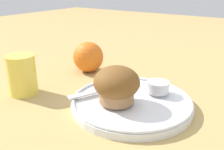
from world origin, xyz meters
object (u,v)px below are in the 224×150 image
(juice_glass, at_px, (22,75))
(muffin, at_px, (117,85))
(butter_knife, at_px, (104,90))
(orange_fruit, at_px, (88,57))

(juice_glass, bearing_deg, muffin, -76.43)
(butter_knife, relative_size, orange_fruit, 1.88)
(orange_fruit, height_order, juice_glass, juice_glass)
(muffin, relative_size, juice_glass, 0.99)
(muffin, distance_m, butter_knife, 0.07)
(butter_knife, height_order, orange_fruit, orange_fruit)
(muffin, xyz_separation_m, orange_fruit, (0.15, 0.19, -0.01))
(muffin, height_order, orange_fruit, muffin)
(orange_fruit, bearing_deg, butter_knife, -130.37)
(butter_knife, bearing_deg, orange_fruit, 74.74)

